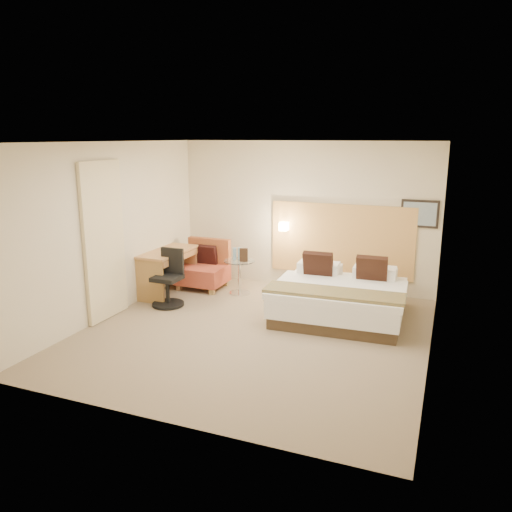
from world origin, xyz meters
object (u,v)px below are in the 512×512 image
at_px(lounge_chair, 204,269).
at_px(side_table, 240,275).
at_px(desk_chair, 169,283).
at_px(bed, 341,297).
at_px(desk, 169,260).

bearing_deg(lounge_chair, side_table, -9.42).
xyz_separation_m(lounge_chair, desk_chair, (-0.07, -1.14, 0.03)).
height_order(bed, desk, bed).
height_order(lounge_chair, side_table, lounge_chair).
bearing_deg(desk_chair, lounge_chair, 86.37).
distance_m(desk, desk_chair, 0.69).
relative_size(bed, lounge_chair, 2.29).
relative_size(side_table, desk_chair, 0.73).
relative_size(bed, desk_chair, 2.16).
xyz_separation_m(lounge_chair, desk, (-0.40, -0.58, 0.27)).
bearing_deg(lounge_chair, desk, -124.52).
bearing_deg(desk, bed, -0.49).
bearing_deg(desk, lounge_chair, 55.48).
xyz_separation_m(bed, side_table, (-1.94, 0.48, 0.03)).
bearing_deg(lounge_chair, bed, -12.64).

